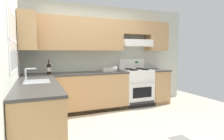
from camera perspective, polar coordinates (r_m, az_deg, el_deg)
The scene contains 10 objects.
ground_plane at distance 3.56m, azimuth 0.29°, elevation -17.45°, with size 7.04×7.04×0.00m, color #B2AA99.
floor_accent_tile at distance 3.35m, azimuth 20.22°, elevation -19.25°, with size 0.30×0.30×0.01m, color slate.
wall_back at distance 4.84m, azimuth -2.30°, elevation 6.57°, with size 4.68×0.57×2.55m.
wall_left at distance 3.27m, azimuth -28.17°, elevation 4.09°, with size 0.47×4.00×2.55m.
counter_back_run at distance 4.55m, azimuth -5.61°, elevation -6.41°, with size 3.60×0.65×0.91m.
counter_left_run at distance 3.17m, azimuth -21.46°, elevation -11.90°, with size 0.63×1.91×1.13m.
stove at distance 5.01m, azimuth 7.44°, elevation -5.01°, with size 0.76×0.62×1.20m.
wine_bottle at distance 4.35m, azimuth -18.58°, elevation 0.57°, with size 0.08×0.08×0.32m.
bowl at distance 4.69m, azimuth -1.14°, elevation -0.02°, with size 0.34×0.25×0.08m.
paper_towel_roll at distance 4.67m, azimuth 0.71°, elevation 0.34°, with size 0.12×0.12×0.12m.
Camera 1 is at (-1.25, -3.03, 1.39)m, focal length 30.18 mm.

